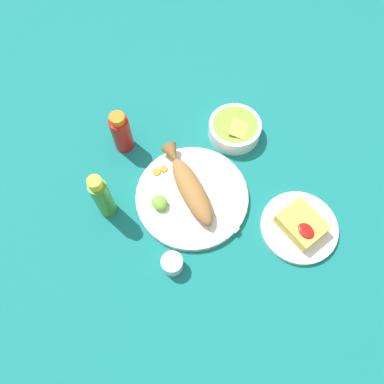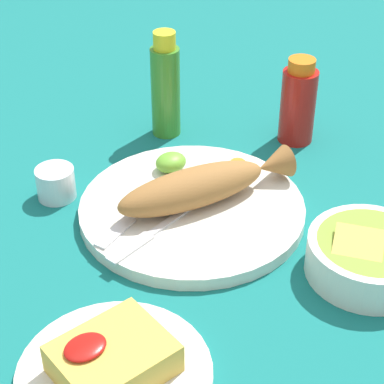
# 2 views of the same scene
# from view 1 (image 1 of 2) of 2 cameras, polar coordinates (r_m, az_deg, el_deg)

# --- Properties ---
(ground_plane) EXTENTS (4.00, 4.00, 0.00)m
(ground_plane) POSITION_cam_1_polar(r_m,az_deg,el_deg) (1.04, -0.00, -0.90)
(ground_plane) COLOR #146B66
(main_plate) EXTENTS (0.31, 0.31, 0.02)m
(main_plate) POSITION_cam_1_polar(r_m,az_deg,el_deg) (1.03, -0.00, -0.69)
(main_plate) COLOR silver
(main_plate) RESTS_ON ground_plane
(fried_fish) EXTENTS (0.27, 0.11, 0.05)m
(fried_fish) POSITION_cam_1_polar(r_m,az_deg,el_deg) (1.00, -0.41, 0.93)
(fried_fish) COLOR #996633
(fried_fish) RESTS_ON main_plate
(fork_near) EXTENTS (0.18, 0.05, 0.00)m
(fork_near) POSITION_cam_1_polar(r_m,az_deg,el_deg) (1.00, 3.48, -3.04)
(fork_near) COLOR silver
(fork_near) RESTS_ON main_plate
(fork_far) EXTENTS (0.18, 0.08, 0.00)m
(fork_far) POSITION_cam_1_polar(r_m,az_deg,el_deg) (0.99, 1.39, -4.48)
(fork_far) COLOR silver
(fork_far) RESTS_ON main_plate
(carrot_slice_near) EXTENTS (0.02, 0.02, 0.00)m
(carrot_slice_near) POSITION_cam_1_polar(r_m,az_deg,el_deg) (1.06, -4.31, 3.53)
(carrot_slice_near) COLOR orange
(carrot_slice_near) RESTS_ON main_plate
(carrot_slice_mid) EXTENTS (0.02, 0.02, 0.00)m
(carrot_slice_mid) POSITION_cam_1_polar(r_m,az_deg,el_deg) (1.06, -5.42, 3.07)
(carrot_slice_mid) COLOR orange
(carrot_slice_mid) RESTS_ON main_plate
(lime_wedge_main) EXTENTS (0.05, 0.04, 0.03)m
(lime_wedge_main) POSITION_cam_1_polar(r_m,az_deg,el_deg) (1.00, -4.96, -1.63)
(lime_wedge_main) COLOR #6BB233
(lime_wedge_main) RESTS_ON main_plate
(hot_sauce_bottle_red) EXTENTS (0.06, 0.06, 0.14)m
(hot_sauce_bottle_red) POSITION_cam_1_polar(r_m,az_deg,el_deg) (1.08, -10.72, 8.91)
(hot_sauce_bottle_red) COLOR #B21914
(hot_sauce_bottle_red) RESTS_ON ground_plane
(hot_sauce_bottle_green) EXTENTS (0.05, 0.05, 0.17)m
(hot_sauce_bottle_green) POSITION_cam_1_polar(r_m,az_deg,el_deg) (0.98, -13.50, -0.76)
(hot_sauce_bottle_green) COLOR #3D8428
(hot_sauce_bottle_green) RESTS_ON ground_plane
(salt_cup) EXTENTS (0.05, 0.05, 0.05)m
(salt_cup) POSITION_cam_1_polar(r_m,az_deg,el_deg) (0.96, -3.03, -10.89)
(salt_cup) COLOR silver
(salt_cup) RESTS_ON ground_plane
(side_plate_fries) EXTENTS (0.20, 0.20, 0.01)m
(side_plate_fries) POSITION_cam_1_polar(r_m,az_deg,el_deg) (1.04, 15.99, -5.17)
(side_plate_fries) COLOR silver
(side_plate_fries) RESTS_ON ground_plane
(fries_pile) EXTENTS (0.11, 0.09, 0.04)m
(fries_pile) POSITION_cam_1_polar(r_m,az_deg,el_deg) (1.01, 16.36, -4.71)
(fries_pile) COLOR gold
(fries_pile) RESTS_ON side_plate_fries
(guacamole_bowl) EXTENTS (0.15, 0.15, 0.06)m
(guacamole_bowl) POSITION_cam_1_polar(r_m,az_deg,el_deg) (1.13, 6.52, 9.58)
(guacamole_bowl) COLOR white
(guacamole_bowl) RESTS_ON ground_plane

